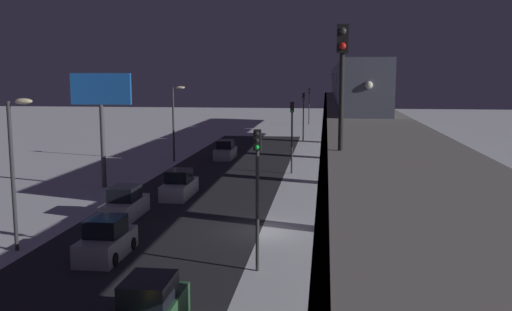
# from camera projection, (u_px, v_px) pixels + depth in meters

# --- Properties ---
(ground_plane) EXTENTS (240.00, 240.00, 0.00)m
(ground_plane) POSITION_uv_depth(u_px,v_px,m) (259.00, 231.00, 32.03)
(ground_plane) COLOR white
(avenue_asphalt) EXTENTS (11.00, 99.77, 0.01)m
(avenue_asphalt) POSITION_uv_depth(u_px,v_px,m) (166.00, 228.00, 32.69)
(avenue_asphalt) COLOR #28282D
(avenue_asphalt) RESTS_ON ground_plane
(elevated_railway) EXTENTS (5.00, 99.77, 6.34)m
(elevated_railway) POSITION_uv_depth(u_px,v_px,m) (367.00, 137.00, 30.55)
(elevated_railway) COLOR gray
(elevated_railway) RESTS_ON ground_plane
(subway_train) EXTENTS (2.94, 74.07, 3.40)m
(subway_train) POSITION_uv_depth(u_px,v_px,m) (346.00, 80.00, 67.54)
(subway_train) COLOR #4C5160
(subway_train) RESTS_ON elevated_railway
(rail_signal) EXTENTS (0.36, 0.41, 4.00)m
(rail_signal) POSITION_uv_depth(u_px,v_px,m) (342.00, 65.00, 17.90)
(rail_signal) COLOR black
(rail_signal) RESTS_ON elevated_railway
(sedan_silver) EXTENTS (1.91, 4.05, 1.97)m
(sedan_silver) POSITION_uv_depth(u_px,v_px,m) (106.00, 241.00, 27.38)
(sedan_silver) COLOR #B2B2B7
(sedan_silver) RESTS_ON ground_plane
(sedan_white) EXTENTS (1.80, 4.61, 1.97)m
(sedan_white) POSITION_uv_depth(u_px,v_px,m) (179.00, 186.00, 41.02)
(sedan_white) COLOR silver
(sedan_white) RESTS_ON ground_plane
(sedan_silver_2) EXTENTS (1.80, 4.35, 1.97)m
(sedan_silver_2) POSITION_uv_depth(u_px,v_px,m) (225.00, 151.00, 59.68)
(sedan_silver_2) COLOR #B2B2B7
(sedan_silver_2) RESTS_ON ground_plane
(sedan_green) EXTENTS (1.80, 4.29, 1.97)m
(sedan_green) POSITION_uv_depth(u_px,v_px,m) (149.00, 311.00, 19.21)
(sedan_green) COLOR #2D6038
(sedan_green) RESTS_ON ground_plane
(sedan_white_2) EXTENTS (1.80, 4.35, 1.97)m
(sedan_white_2) POSITION_uv_depth(u_px,v_px,m) (125.00, 205.00, 35.01)
(sedan_white_2) COLOR silver
(sedan_white_2) RESTS_ON ground_plane
(traffic_light_near) EXTENTS (0.32, 0.44, 6.40)m
(traffic_light_near) POSITION_uv_depth(u_px,v_px,m) (257.00, 179.00, 24.94)
(traffic_light_near) COLOR #2D2D2D
(traffic_light_near) RESTS_ON ground_plane
(traffic_light_mid) EXTENTS (0.32, 0.44, 6.40)m
(traffic_light_mid) POSITION_uv_depth(u_px,v_px,m) (292.00, 127.00, 50.15)
(traffic_light_mid) COLOR #2D2D2D
(traffic_light_mid) RESTS_ON ground_plane
(traffic_light_far) EXTENTS (0.32, 0.44, 6.40)m
(traffic_light_far) POSITION_uv_depth(u_px,v_px,m) (303.00, 110.00, 75.37)
(traffic_light_far) COLOR #2D2D2D
(traffic_light_far) RESTS_ON ground_plane
(traffic_light_distant) EXTENTS (0.32, 0.44, 6.40)m
(traffic_light_distant) POSITION_uv_depth(u_px,v_px,m) (309.00, 101.00, 100.58)
(traffic_light_distant) COLOR #2D2D2D
(traffic_light_distant) RESTS_ON ground_plane
(commercial_billboard) EXTENTS (4.80, 0.36, 8.90)m
(commercial_billboard) POSITION_uv_depth(u_px,v_px,m) (101.00, 100.00, 43.66)
(commercial_billboard) COLOR #4C4C51
(commercial_billboard) RESTS_ON ground_plane
(street_lamp_near) EXTENTS (1.35, 0.44, 7.65)m
(street_lamp_near) POSITION_uv_depth(u_px,v_px,m) (16.00, 156.00, 27.83)
(street_lamp_near) COLOR #38383D
(street_lamp_near) RESTS_ON ground_plane
(street_lamp_far) EXTENTS (1.35, 0.44, 7.65)m
(street_lamp_far) POSITION_uv_depth(u_px,v_px,m) (175.00, 114.00, 57.31)
(street_lamp_far) COLOR #38383D
(street_lamp_far) RESTS_ON ground_plane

